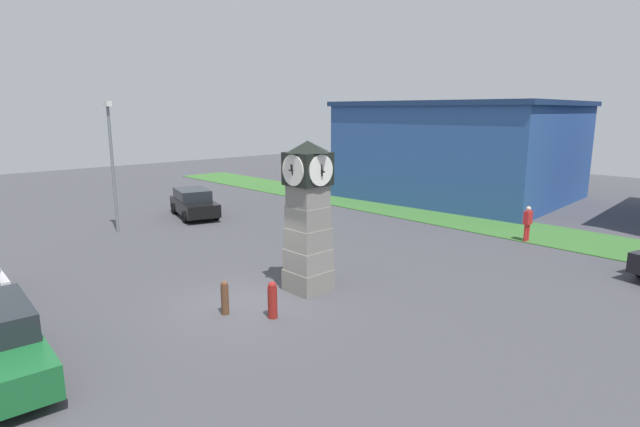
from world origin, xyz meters
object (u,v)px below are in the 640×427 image
object	(u,v)px
bollard_near_tower	(272,300)
pedestrian_near_bench	(528,222)
bollard_mid_row	(225,297)
street_lamp_near_road	(112,158)
clock_tower	(308,218)
car_far_lot	(194,203)

from	to	relation	value
bollard_near_tower	pedestrian_near_bench	distance (m)	13.57
bollard_near_tower	bollard_mid_row	bearing A→B (deg)	-143.79
pedestrian_near_bench	street_lamp_near_road	size ratio (longest dim) A/B	0.26
clock_tower	pedestrian_near_bench	xyz separation A→B (m)	(2.12, 11.28, -1.51)
bollard_mid_row	pedestrian_near_bench	xyz separation A→B (m)	(2.29, 14.36, 0.41)
bollard_near_tower	car_far_lot	bearing A→B (deg)	159.03
bollard_near_tower	bollard_mid_row	xyz separation A→B (m)	(-1.15, -0.84, -0.03)
bollard_near_tower	street_lamp_near_road	size ratio (longest dim) A/B	0.17
bollard_near_tower	pedestrian_near_bench	bearing A→B (deg)	85.19
clock_tower	bollard_near_tower	bearing A→B (deg)	-66.36
car_far_lot	street_lamp_near_road	xyz separation A→B (m)	(0.72, -4.54, 2.83)
car_far_lot	bollard_near_tower	bearing A→B (deg)	-20.97
clock_tower	bollard_near_tower	world-z (taller)	clock_tower
bollard_mid_row	car_far_lot	world-z (taller)	car_far_lot
pedestrian_near_bench	bollard_mid_row	bearing A→B (deg)	-99.06
clock_tower	pedestrian_near_bench	bearing A→B (deg)	79.37
car_far_lot	pedestrian_near_bench	bearing A→B (deg)	28.27
car_far_lot	clock_tower	bearing A→B (deg)	-13.51
clock_tower	car_far_lot	distance (m)	13.50
bollard_mid_row	pedestrian_near_bench	bearing A→B (deg)	80.94
bollard_mid_row	car_far_lot	bearing A→B (deg)	154.22
car_far_lot	street_lamp_near_road	size ratio (longest dim) A/B	0.74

